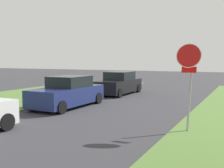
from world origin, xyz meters
name	(u,v)px	position (x,y,z in m)	size (l,w,h in m)	color
stop_sign_far	(189,68)	(4.12, 12.58, 2.14)	(0.81, 0.76, 2.90)	#9EA0A5
parked_sedan_navy	(68,93)	(-2.39, 14.86, 0.72)	(1.98, 4.42, 1.57)	navy
parked_sedan_black	(119,84)	(-2.28, 20.77, 0.72)	(1.98, 4.42, 1.57)	black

